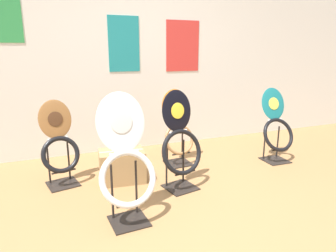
# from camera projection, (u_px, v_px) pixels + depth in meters

# --- Properties ---
(ground_plane) EXTENTS (14.00, 14.00, 0.00)m
(ground_plane) POSITION_uv_depth(u_px,v_px,m) (213.00, 239.00, 2.10)
(ground_plane) COLOR #A37547
(wall_back) EXTENTS (8.00, 0.07, 2.60)m
(wall_back) POSITION_uv_depth(u_px,v_px,m) (128.00, 50.00, 3.80)
(wall_back) COLOR silver
(wall_back) RESTS_ON ground_plane
(toilet_seat_display_orange_sun) EXTENTS (0.37, 0.29, 0.87)m
(toilet_seat_display_orange_sun) POSITION_uv_depth(u_px,v_px,m) (178.00, 131.00, 3.44)
(toilet_seat_display_orange_sun) COLOR black
(toilet_seat_display_orange_sun) RESTS_ON ground_plane
(toilet_seat_display_teal_sax) EXTENTS (0.41, 0.34, 0.86)m
(toilet_seat_display_teal_sax) POSITION_uv_depth(u_px,v_px,m) (277.00, 129.00, 3.53)
(toilet_seat_display_teal_sax) COLOR black
(toilet_seat_display_teal_sax) RESTS_ON ground_plane
(toilet_seat_display_woodgrain) EXTENTS (0.39, 0.33, 0.84)m
(toilet_seat_display_woodgrain) POSITION_uv_depth(u_px,v_px,m) (59.00, 148.00, 2.88)
(toilet_seat_display_woodgrain) COLOR black
(toilet_seat_display_woodgrain) RESTS_ON ground_plane
(toilet_seat_display_white_plain) EXTENTS (0.45, 0.34, 0.99)m
(toilet_seat_display_white_plain) POSITION_uv_depth(u_px,v_px,m) (126.00, 165.00, 2.23)
(toilet_seat_display_white_plain) COLOR black
(toilet_seat_display_white_plain) RESTS_ON ground_plane
(toilet_seat_display_jazz_black) EXTENTS (0.46, 0.33, 0.94)m
(toilet_seat_display_jazz_black) POSITION_uv_depth(u_px,v_px,m) (180.00, 143.00, 2.79)
(toilet_seat_display_jazz_black) COLOR black
(toilet_seat_display_jazz_black) RESTS_ON ground_plane
(storage_box) EXTENTS (0.47, 0.36, 0.32)m
(storage_box) POSITION_uv_depth(u_px,v_px,m) (122.00, 166.00, 3.02)
(storage_box) COLOR #A37F51
(storage_box) RESTS_ON ground_plane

